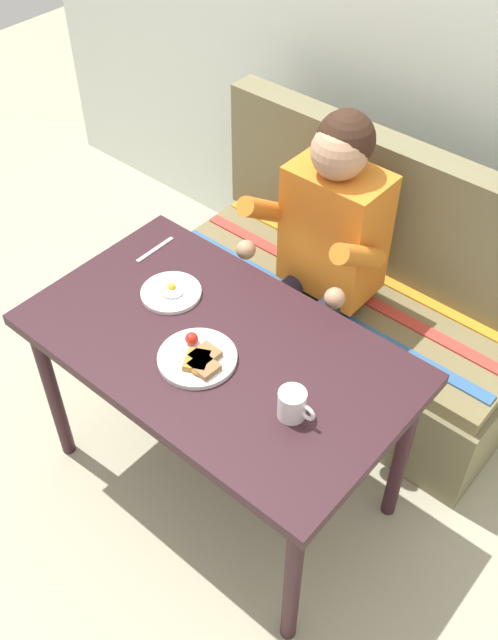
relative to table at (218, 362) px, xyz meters
The scene contains 9 objects.
ground_plane 0.65m from the table, ahead, with size 8.00×8.00×0.00m, color #ADA88A.
back_wall 1.43m from the table, 90.00° to the left, with size 4.40×0.10×2.60m, color silver.
table is the anchor object (origin of this frame).
couch 0.83m from the table, 90.00° to the left, with size 1.44×0.56×1.00m.
person 0.60m from the table, 93.76° to the left, with size 0.45×0.61×1.21m.
plate_breakfast 0.13m from the table, 83.91° to the right, with size 0.24×0.24×0.05m.
plate_eggs 0.29m from the table, 165.47° to the left, with size 0.20×0.20×0.04m.
coffee_mug 0.37m from the table, 10.78° to the right, with size 0.12×0.08×0.09m.
fork 0.51m from the table, 157.57° to the left, with size 0.01×0.17×0.01m, color silver.
Camera 1 is at (1.06, -1.09, 2.33)m, focal length 40.69 mm.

